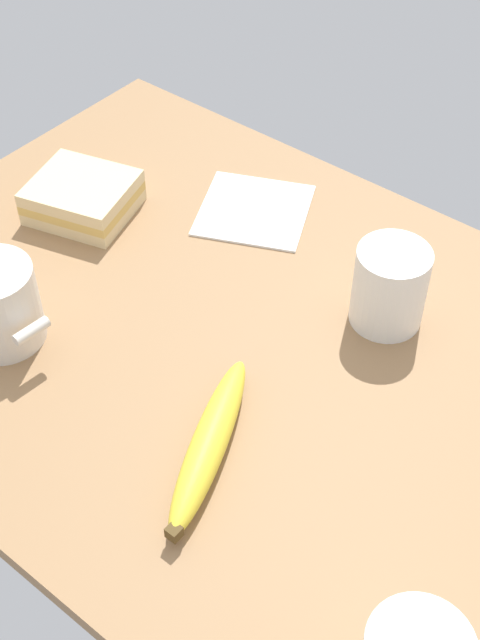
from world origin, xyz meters
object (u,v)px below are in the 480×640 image
(coffee_mug_black, at_px, (390,285))
(paper_napkin, at_px, (254,210))
(sandwich_main, at_px, (83,197))
(banana, at_px, (209,443))

(coffee_mug_black, distance_m, paper_napkin, 0.23)
(coffee_mug_black, relative_size, sandwich_main, 0.71)
(coffee_mug_black, bearing_deg, sandwich_main, -169.05)
(banana, bearing_deg, paper_napkin, 121.55)
(banana, distance_m, paper_napkin, 0.37)
(sandwich_main, xyz_separation_m, banana, (0.35, -0.18, -0.01))
(sandwich_main, xyz_separation_m, paper_napkin, (0.16, 0.13, -0.02))
(sandwich_main, height_order, paper_napkin, sandwich_main)
(coffee_mug_black, xyz_separation_m, sandwich_main, (-0.38, -0.07, -0.03))
(sandwich_main, distance_m, banana, 0.40)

